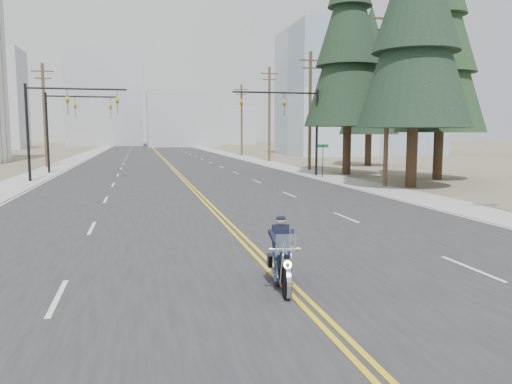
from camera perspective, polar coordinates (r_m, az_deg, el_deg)
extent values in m
plane|color=#776D56|center=(8.37, 11.49, -17.98)|extent=(400.00, 400.00, 0.00)
cube|color=#303033|center=(77.03, -10.81, 4.02)|extent=(20.00, 200.00, 0.01)
cube|color=#A5A5A0|center=(77.40, -19.36, 3.77)|extent=(3.00, 200.00, 0.01)
cube|color=#A5A5A0|center=(78.36, -2.36, 4.18)|extent=(3.00, 200.00, 0.01)
cylinder|color=black|center=(39.65, -24.64, 6.15)|extent=(0.20, 0.20, 7.00)
cylinder|color=black|center=(39.25, -19.77, 11.04)|extent=(7.00, 0.14, 0.14)
imported|color=#BF8C0C|center=(39.28, -20.76, 10.05)|extent=(0.21, 0.26, 1.30)
imported|color=#BF8C0C|center=(39.00, -15.58, 10.26)|extent=(0.21, 0.26, 1.30)
cylinder|color=black|center=(41.41, 6.96, 6.71)|extent=(0.20, 0.20, 7.00)
cylinder|color=black|center=(40.47, 2.27, 11.29)|extent=(7.00, 0.14, 0.14)
imported|color=#BF8C0C|center=(40.61, 3.23, 10.34)|extent=(0.21, 0.26, 1.30)
imported|color=#BF8C0C|center=(39.77, -1.69, 10.43)|extent=(0.21, 0.26, 1.30)
cylinder|color=black|center=(47.52, -22.75, 6.23)|extent=(0.20, 0.20, 7.00)
cylinder|color=black|center=(47.23, -19.28, 10.26)|extent=(6.00, 0.14, 0.14)
imported|color=#BF8C0C|center=(47.26, -19.98, 9.45)|extent=(0.21, 0.26, 1.30)
imported|color=#BF8C0C|center=(47.01, -16.30, 9.59)|extent=(0.21, 0.26, 1.30)
cylinder|color=black|center=(39.53, 7.64, 3.51)|extent=(0.06, 0.06, 2.60)
cube|color=#0C5926|center=(39.48, 7.66, 5.25)|extent=(0.90, 0.03, 0.25)
cylinder|color=brown|center=(33.85, 14.78, 10.35)|extent=(0.30, 0.30, 11.50)
cube|color=brown|center=(34.54, 15.04, 18.57)|extent=(2.20, 0.12, 0.12)
cube|color=brown|center=(34.40, 15.01, 17.43)|extent=(1.60, 0.12, 0.12)
cylinder|color=brown|center=(47.61, 6.19, 9.12)|extent=(0.30, 0.30, 11.00)
cube|color=brown|center=(48.04, 6.26, 14.73)|extent=(2.20, 0.12, 0.12)
cube|color=brown|center=(47.94, 6.25, 13.90)|extent=(1.60, 0.12, 0.12)
cylinder|color=brown|center=(61.96, 1.54, 8.82)|extent=(0.30, 0.30, 11.50)
cube|color=brown|center=(62.34, 1.55, 13.38)|extent=(2.20, 0.12, 0.12)
cube|color=brown|center=(62.26, 1.55, 12.74)|extent=(1.60, 0.12, 0.12)
cylinder|color=brown|center=(78.51, -1.66, 8.20)|extent=(0.30, 0.30, 11.00)
cube|color=brown|center=(78.77, -1.67, 11.62)|extent=(2.20, 0.12, 0.12)
cube|color=brown|center=(78.71, -1.67, 11.11)|extent=(1.60, 0.12, 0.12)
cylinder|color=brown|center=(55.69, -23.01, 8.02)|extent=(0.30, 0.30, 10.50)
cube|color=brown|center=(56.00, -23.22, 12.57)|extent=(2.20, 0.12, 0.12)
cube|color=brown|center=(55.93, -23.19, 11.86)|extent=(1.60, 0.12, 0.12)
cube|color=#9EB5CC|center=(84.83, 11.60, 11.00)|extent=(24.00, 16.00, 20.00)
cube|color=#ADB2B7|center=(132.41, -8.42, 8.18)|extent=(18.00, 14.00, 14.00)
cube|color=#B7BCC6|center=(124.75, 7.18, 9.21)|extent=(16.00, 12.00, 18.00)
cube|color=#ADB2B7|center=(147.45, -16.86, 10.14)|extent=(20.00, 15.00, 26.00)
cube|color=#B7BCC6|center=(159.43, -3.03, 7.62)|extent=(14.00, 14.00, 12.00)
cylinder|color=#382619|center=(33.71, 17.36, 3.76)|extent=(0.74, 0.74, 3.83)
cone|color=black|center=(34.22, 17.83, 16.67)|extent=(7.23, 7.23, 11.49)
cylinder|color=#382619|center=(40.18, 20.07, 3.89)|extent=(0.78, 0.78, 3.55)
cone|color=#193319|center=(40.50, 20.49, 13.97)|extent=(6.66, 6.66, 10.66)
cone|color=#193319|center=(41.01, 20.67, 18.15)|extent=(4.99, 4.99, 7.99)
cylinder|color=#382619|center=(43.25, 10.33, 4.70)|extent=(0.71, 0.71, 4.06)
cone|color=black|center=(43.74, 10.56, 15.40)|extent=(7.31, 7.31, 12.19)
cone|color=black|center=(44.40, 10.67, 19.81)|extent=(5.48, 5.48, 9.14)
cylinder|color=#382619|center=(55.28, 12.69, 4.70)|extent=(0.79, 0.79, 3.37)
cone|color=black|center=(55.47, 12.87, 11.67)|extent=(6.29, 6.29, 10.11)
cone|color=black|center=(55.79, 12.95, 14.60)|extent=(4.72, 4.72, 7.58)
cone|color=black|center=(56.27, 13.03, 17.49)|extent=(3.14, 3.14, 5.39)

